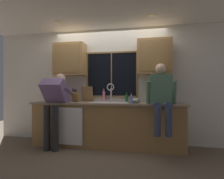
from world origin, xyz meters
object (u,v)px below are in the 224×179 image
Objects in this scene: person_standing at (55,101)px; soap_dispenser at (131,100)px; bottle_tall_clear at (104,96)px; knife_block at (76,97)px; cutting_board at (87,94)px; mixing_bowl at (135,101)px; bottle_green_glass at (127,98)px; person_sitting_on_counter at (161,94)px.

person_standing reaches higher than soap_dispenser.
bottle_tall_clear is at bearing 31.04° from person_standing.
person_standing is 0.46m from knife_block.
knife_block is 0.28m from cutting_board.
bottle_tall_clear is at bearing 158.24° from mixing_bowl.
person_sitting_on_counter is at bearing -34.67° from bottle_green_glass.
person_sitting_on_counter is 0.56m from mixing_bowl.
person_sitting_on_counter reaches higher than knife_block.
soap_dispenser is at bearing -33.33° from bottle_tall_clear.
mixing_bowl is 0.76m from bottle_tall_clear.
mixing_bowl is (1.59, 0.26, 0.02)m from person_standing.
person_sitting_on_counter reaches higher than mixing_bowl.
mixing_bowl is at bearing -3.61° from knife_block.
person_standing is 0.74m from cutting_board.
person_sitting_on_counter is 4.31× the size of bottle_tall_clear.
person_sitting_on_counter reaches higher than soap_dispenser.
person_standing is 4.52× the size of cutting_board.
knife_block is 1.68× the size of soap_dispenser.
person_sitting_on_counter is at bearing -22.96° from bottle_tall_clear.
knife_block reaches higher than bottle_tall_clear.
soap_dispenser is at bearing -10.27° from knife_block.
mixing_bowl is at bearing -52.43° from bottle_green_glass.
person_standing is at bearing -179.18° from person_sitting_on_counter.
person_standing is at bearing -131.90° from knife_block.
person_standing is at bearing -134.79° from cutting_board.
person_standing reaches higher than bottle_tall_clear.
bottle_green_glass is (-0.68, 0.47, -0.10)m from person_sitting_on_counter.
person_standing is 8.01× the size of soap_dispenser.
cutting_board is at bearing 45.21° from person_standing.
knife_block is 1.25m from soap_dispenser.
bottle_green_glass is (-0.19, 0.25, 0.04)m from mixing_bowl.
cutting_board is 1.63× the size of mixing_bowl.
bottle_green_glass is at bearing 127.57° from mixing_bowl.
bottle_tall_clear is (-0.64, 0.42, 0.05)m from soap_dispenser.
knife_block is 1.54× the size of mixing_bowl.
person_sitting_on_counter reaches higher than person_standing.
soap_dispenser is 0.41m from bottle_green_glass.
knife_block is (-1.78, 0.31, -0.08)m from person_sitting_on_counter.
bottle_tall_clear is (0.38, 0.02, -0.04)m from cutting_board.
cutting_board is at bearing 162.89° from person_sitting_on_counter.
mixing_bowl is (1.29, -0.08, -0.06)m from knife_block.
person_sitting_on_counter is 6.58× the size of soap_dispenser.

